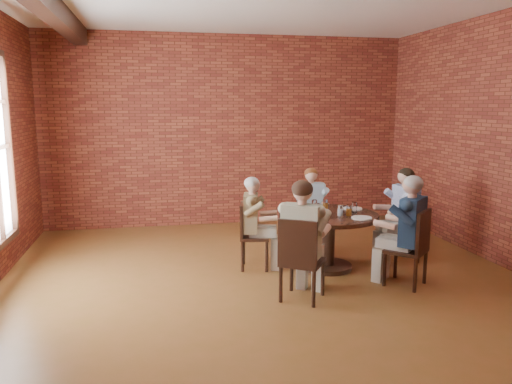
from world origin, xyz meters
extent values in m
plane|color=brown|center=(0.00, 0.00, 0.00)|extent=(7.00, 7.00, 0.00)
plane|color=brown|center=(0.00, 3.50, 1.70)|extent=(7.00, 0.00, 7.00)
plane|color=brown|center=(0.00, -3.50, 1.70)|extent=(7.00, 0.00, 7.00)
cube|color=#321810|center=(-3.17, 1.44, 1.65)|extent=(0.10, 0.08, 2.20)
cylinder|color=#321810|center=(0.90, 0.61, 0.03)|extent=(0.65, 0.65, 0.06)
cylinder|color=#321810|center=(0.90, 0.61, 0.35)|extent=(0.19, 0.19, 0.64)
cylinder|color=#3D2016|center=(0.90, 0.61, 0.72)|extent=(1.31, 1.31, 0.05)
cube|color=#321810|center=(2.01, 0.74, 0.43)|extent=(0.46, 0.46, 0.04)
cube|color=#321810|center=(2.20, 0.76, 0.69)|extent=(0.09, 0.42, 0.47)
cylinder|color=#321810|center=(1.82, 0.89, 0.21)|extent=(0.04, 0.04, 0.41)
cylinder|color=#321810|center=(1.86, 0.54, 0.21)|extent=(0.04, 0.04, 0.41)
cylinder|color=#321810|center=(2.17, 0.93, 0.21)|extent=(0.04, 0.04, 0.41)
cylinder|color=#321810|center=(2.21, 0.58, 0.21)|extent=(0.04, 0.04, 0.41)
cube|color=#321810|center=(0.97, 1.57, 0.43)|extent=(0.40, 0.40, 0.04)
cube|color=#321810|center=(0.98, 1.74, 0.66)|extent=(0.38, 0.07, 0.43)
cylinder|color=#321810|center=(0.80, 1.43, 0.21)|extent=(0.04, 0.04, 0.41)
cylinder|color=#321810|center=(1.12, 1.40, 0.21)|extent=(0.04, 0.04, 0.41)
cylinder|color=#321810|center=(0.82, 1.74, 0.21)|extent=(0.04, 0.04, 0.41)
cylinder|color=#321810|center=(1.14, 1.72, 0.21)|extent=(0.04, 0.04, 0.41)
cube|color=#321810|center=(-0.04, 0.83, 0.43)|extent=(0.45, 0.45, 0.04)
cube|color=#321810|center=(-0.21, 0.87, 0.67)|extent=(0.12, 0.38, 0.43)
cylinder|color=#321810|center=(0.07, 0.64, 0.21)|extent=(0.04, 0.04, 0.41)
cylinder|color=#321810|center=(0.15, 0.95, 0.21)|extent=(0.04, 0.04, 0.41)
cylinder|color=#321810|center=(-0.23, 0.71, 0.21)|extent=(0.04, 0.04, 0.41)
cylinder|color=#321810|center=(-0.16, 1.02, 0.21)|extent=(0.04, 0.04, 0.41)
cube|color=#321810|center=(0.26, -0.34, 0.43)|extent=(0.61, 0.61, 0.04)
cube|color=#321810|center=(0.15, -0.50, 0.70)|extent=(0.38, 0.28, 0.50)
cylinder|color=#321810|center=(0.52, -0.29, 0.21)|extent=(0.04, 0.04, 0.41)
cylinder|color=#321810|center=(0.21, -0.08, 0.21)|extent=(0.04, 0.04, 0.41)
cylinder|color=#321810|center=(0.31, -0.60, 0.21)|extent=(0.04, 0.04, 0.41)
cylinder|color=#321810|center=(0.00, -0.39, 0.21)|extent=(0.04, 0.04, 0.41)
cube|color=#321810|center=(1.62, -0.16, 0.43)|extent=(0.61, 0.61, 0.04)
cube|color=#321810|center=(1.75, -0.30, 0.70)|extent=(0.34, 0.32, 0.49)
cylinder|color=#321810|center=(1.63, 0.10, 0.21)|extent=(0.04, 0.04, 0.41)
cylinder|color=#321810|center=(1.35, -0.15, 0.21)|extent=(0.04, 0.04, 0.41)
cylinder|color=#321810|center=(1.88, -0.17, 0.21)|extent=(0.04, 0.04, 0.41)
cylinder|color=#321810|center=(1.61, -0.42, 0.21)|extent=(0.04, 0.04, 0.41)
cylinder|color=white|center=(1.33, 0.84, 0.76)|extent=(0.26, 0.26, 0.01)
cylinder|color=white|center=(0.77, 1.02, 0.76)|extent=(0.26, 0.26, 0.01)
cylinder|color=white|center=(0.47, 0.84, 0.76)|extent=(0.26, 0.26, 0.01)
cylinder|color=white|center=(1.22, 0.26, 0.76)|extent=(0.26, 0.26, 0.01)
cylinder|color=white|center=(1.26, 0.62, 0.82)|extent=(0.07, 0.07, 0.14)
cylinder|color=white|center=(0.95, 0.89, 0.82)|extent=(0.07, 0.07, 0.14)
cylinder|color=white|center=(0.79, 0.88, 0.82)|extent=(0.07, 0.07, 0.14)
cylinder|color=white|center=(0.75, 0.64, 0.82)|extent=(0.07, 0.07, 0.14)
cylinder|color=white|center=(0.67, 0.56, 0.82)|extent=(0.07, 0.07, 0.14)
cylinder|color=white|center=(0.72, 0.35, 0.82)|extent=(0.07, 0.07, 0.14)
cylinder|color=white|center=(1.01, 0.46, 0.82)|extent=(0.07, 0.07, 0.14)
cylinder|color=white|center=(1.12, 0.45, 0.82)|extent=(0.07, 0.07, 0.14)
cube|color=black|center=(1.23, 0.22, 0.75)|extent=(0.10, 0.16, 0.01)
camera|label=1|loc=(-1.31, -5.48, 2.15)|focal=35.00mm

